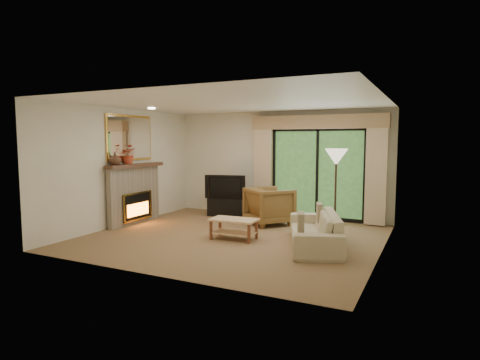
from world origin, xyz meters
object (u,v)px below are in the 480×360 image
at_px(sofa, 314,229).
at_px(coffee_table, 234,229).
at_px(armchair, 269,206).
at_px(media_console, 226,207).

xyz_separation_m(sofa, coffee_table, (-1.52, -0.20, -0.10)).
bearing_deg(armchair, sofa, 174.42).
bearing_deg(media_console, armchair, -33.78).
distance_m(armchair, coffee_table, 1.63).
xyz_separation_m(media_console, armchair, (1.37, -0.50, 0.20)).
height_order(media_console, sofa, sofa).
bearing_deg(media_console, sofa, -48.12).
relative_size(armchair, coffee_table, 1.04).
relative_size(media_console, armchair, 0.96).
height_order(armchair, coffee_table, armchair).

